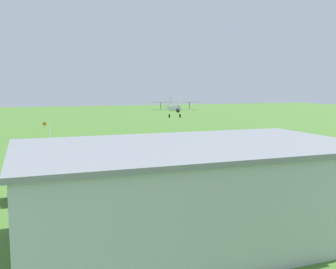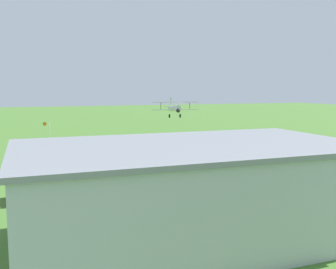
# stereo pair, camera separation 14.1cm
# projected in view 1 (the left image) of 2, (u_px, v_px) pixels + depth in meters

# --- Properties ---
(ground_plane) EXTENTS (400.00, 400.00, 0.00)m
(ground_plane) POSITION_uv_depth(u_px,v_px,m) (134.00, 157.00, 67.58)
(ground_plane) COLOR #47752D
(hangar) EXTENTS (26.88, 15.40, 7.61)m
(hangar) POSITION_uv_depth(u_px,v_px,m) (191.00, 191.00, 30.59)
(hangar) COLOR #B7BCC6
(hangar) RESTS_ON ground_plane
(biplane) EXTENTS (8.14, 6.70, 3.46)m
(biplane) POSITION_uv_depth(u_px,v_px,m) (174.00, 108.00, 66.56)
(biplane) COLOR silver
(car_silver) EXTENTS (2.06, 4.55, 1.58)m
(car_silver) POSITION_uv_depth(u_px,v_px,m) (225.00, 174.00, 50.12)
(car_silver) COLOR #B7B7BC
(car_silver) RESTS_ON ground_plane
(car_blue) EXTENTS (2.12, 3.97, 1.65)m
(car_blue) POSITION_uv_depth(u_px,v_px,m) (172.00, 179.00, 47.50)
(car_blue) COLOR #23389E
(car_blue) RESTS_ON ground_plane
(car_orange) EXTENTS (2.17, 4.32, 1.51)m
(car_orange) POSITION_uv_depth(u_px,v_px,m) (18.00, 194.00, 40.74)
(car_orange) COLOR orange
(car_orange) RESTS_ON ground_plane
(person_watching_takeoff) EXTENTS (0.53, 0.53, 1.71)m
(person_watching_takeoff) POSITION_uv_depth(u_px,v_px,m) (214.00, 182.00, 45.91)
(person_watching_takeoff) COLOR orange
(person_watching_takeoff) RESTS_ON ground_plane
(person_at_fence_line) EXTENTS (0.53, 0.53, 1.77)m
(person_at_fence_line) POSITION_uv_depth(u_px,v_px,m) (239.00, 180.00, 46.61)
(person_at_fence_line) COLOR #72338C
(person_at_fence_line) RESTS_ON ground_plane
(person_walking_on_apron) EXTENTS (0.49, 0.49, 1.57)m
(person_walking_on_apron) POSITION_uv_depth(u_px,v_px,m) (81.00, 189.00, 43.04)
(person_walking_on_apron) COLOR navy
(person_walking_on_apron) RESTS_ON ground_plane
(person_crossing_taxiway) EXTENTS (0.43, 0.43, 1.60)m
(person_crossing_taxiway) POSITION_uv_depth(u_px,v_px,m) (145.00, 178.00, 48.00)
(person_crossing_taxiway) COLOR #B23333
(person_crossing_taxiway) RESTS_ON ground_plane
(windsock) EXTENTS (1.09, 1.33, 6.45)m
(windsock) POSITION_uv_depth(u_px,v_px,m) (45.00, 126.00, 63.36)
(windsock) COLOR silver
(windsock) RESTS_ON ground_plane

